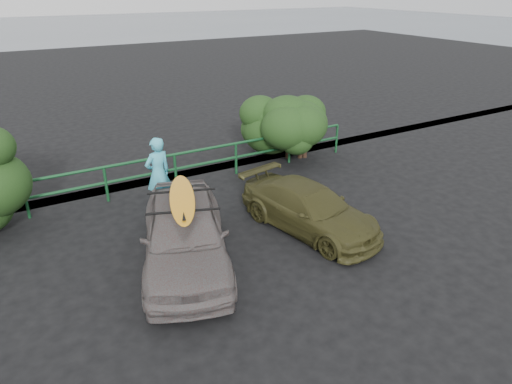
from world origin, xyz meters
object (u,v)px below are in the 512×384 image
(man, at_px, (158,174))
(surfboard, at_px, (182,198))
(guardrail, at_px, (142,177))
(olive_vehicle, at_px, (309,209))
(sedan, at_px, (185,234))

(man, bearing_deg, surfboard, 68.74)
(guardrail, height_order, surfboard, surfboard)
(olive_vehicle, height_order, surfboard, surfboard)
(sedan, relative_size, olive_vehicle, 1.14)
(sedan, relative_size, man, 2.20)
(sedan, bearing_deg, olive_vehicle, 18.18)
(surfboard, bearing_deg, man, 100.91)
(sedan, bearing_deg, guardrail, 105.22)
(olive_vehicle, distance_m, surfboard, 3.32)
(sedan, xyz_separation_m, man, (0.42, 2.85, 0.25))
(sedan, height_order, surfboard, surfboard)
(sedan, relative_size, surfboard, 1.78)
(sedan, height_order, olive_vehicle, sedan)
(guardrail, bearing_deg, surfboard, -94.16)
(olive_vehicle, bearing_deg, guardrail, 113.77)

